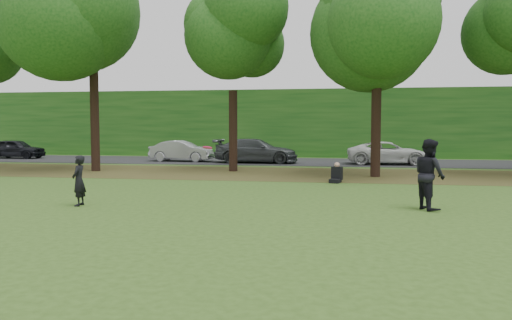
{
  "coord_description": "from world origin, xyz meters",
  "views": [
    {
      "loc": [
        2.44,
        -11.01,
        2.36
      ],
      "look_at": [
        -0.11,
        3.91,
        1.3
      ],
      "focal_mm": 35.0,
      "sensor_mm": 36.0,
      "label": 1
    }
  ],
  "objects_px": {
    "seated_person": "(336,175)",
    "frisbee": "(207,148)",
    "player_left": "(79,181)",
    "player_right": "(429,174)"
  },
  "relations": [
    {
      "from": "frisbee",
      "to": "player_right",
      "type": "bearing_deg",
      "value": 6.57
    },
    {
      "from": "seated_person",
      "to": "frisbee",
      "type": "bearing_deg",
      "value": -103.1
    },
    {
      "from": "player_left",
      "to": "frisbee",
      "type": "xyz_separation_m",
      "value": [
        3.79,
        0.35,
        0.98
      ]
    },
    {
      "from": "player_right",
      "to": "player_left",
      "type": "bearing_deg",
      "value": 75.05
    },
    {
      "from": "player_left",
      "to": "player_right",
      "type": "distance_m",
      "value": 10.04
    },
    {
      "from": "player_right",
      "to": "seated_person",
      "type": "xyz_separation_m",
      "value": [
        -2.61,
        6.3,
        -0.68
      ]
    },
    {
      "from": "player_left",
      "to": "frisbee",
      "type": "distance_m",
      "value": 3.93
    },
    {
      "from": "player_right",
      "to": "seated_person",
      "type": "bearing_deg",
      "value": 1.52
    },
    {
      "from": "player_left",
      "to": "player_right",
      "type": "bearing_deg",
      "value": 89.31
    },
    {
      "from": "frisbee",
      "to": "seated_person",
      "type": "bearing_deg",
      "value": 62.95
    }
  ]
}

